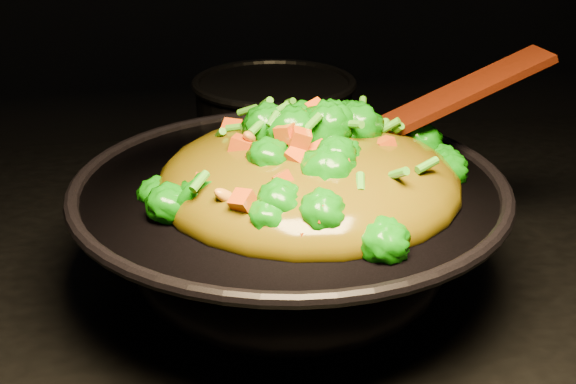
{
  "coord_description": "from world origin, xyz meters",
  "views": [
    {
      "loc": [
        -0.15,
        -0.76,
        1.35
      ],
      "look_at": [
        -0.04,
        -0.05,
        1.01
      ],
      "focal_mm": 45.0,
      "sensor_mm": 36.0,
      "label": 1
    }
  ],
  "objects": [
    {
      "name": "spatula",
      "position": [
        0.11,
        -0.02,
        1.08
      ],
      "size": [
        0.32,
        0.07,
        0.14
      ],
      "primitive_type": "cube",
      "rotation": [
        0.0,
        -0.38,
        0.06
      ],
      "color": "#3A1006",
      "rests_on": "wok"
    },
    {
      "name": "wok",
      "position": [
        -0.04,
        -0.06,
        0.96
      ],
      "size": [
        0.51,
        0.51,
        0.13
      ],
      "primitive_type": null,
      "rotation": [
        0.0,
        0.0,
        -0.13
      ],
      "color": "black",
      "rests_on": "stovetop"
    },
    {
      "name": "back_pot",
      "position": [
        -0.0,
        0.31,
        0.97
      ],
      "size": [
        0.3,
        0.3,
        0.14
      ],
      "primitive_type": "cylinder",
      "rotation": [
        0.0,
        0.0,
        -0.29
      ],
      "color": "black",
      "rests_on": "stovetop"
    },
    {
      "name": "stir_fry",
      "position": [
        -0.02,
        -0.07,
        1.08
      ],
      "size": [
        0.42,
        0.42,
        0.11
      ],
      "primitive_type": null,
      "rotation": [
        0.0,
        0.0,
        0.39
      ],
      "color": "#107208",
      "rests_on": "wok"
    }
  ]
}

